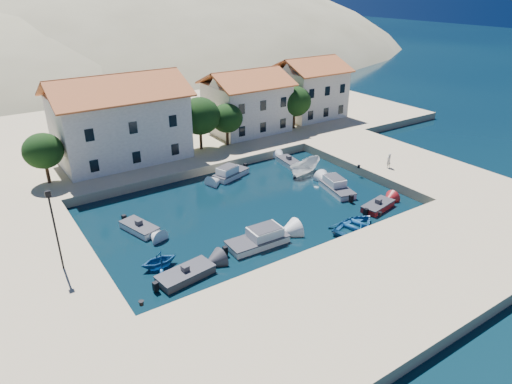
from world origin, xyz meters
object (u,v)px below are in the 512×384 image
cabin_cruiser_south (258,240)px  pedestrian (389,161)px  cabin_cruiser_east (337,188)px  building_mid (246,100)px  building_left (119,117)px  lamppost (54,223)px  rowboat_south (354,229)px  boat_east (305,174)px  building_right (309,87)px

cabin_cruiser_south → pedestrian: 20.92m
cabin_cruiser_east → building_mid: bearing=6.8°
building_left → lamppost: bearing=-119.9°
lamppost → cabin_cruiser_south: size_ratio=1.17×
cabin_cruiser_east → rowboat_south: bearing=161.0°
rowboat_south → boat_east: boat_east is taller
rowboat_south → cabin_cruiser_east: 7.86m
lamppost → pedestrian: bearing=0.4°
lamppost → pedestrian: (35.00, 0.24, -2.92)m
pedestrian → lamppost: bearing=1.7°
building_mid → building_left: bearing=-176.8°
building_left → boat_east: (16.15, -14.09, -5.94)m
building_mid → building_right: bearing=4.8°
building_left → boat_east: bearing=-41.1°
building_mid → boat_east: bearing=-97.0°
building_left → pedestrian: size_ratio=8.85×
building_mid → rowboat_south: 28.67m
cabin_cruiser_south → building_left: bearing=99.0°
building_right → lamppost: size_ratio=1.52×
building_right → rowboat_south: size_ratio=1.95×
cabin_cruiser_south → building_right: bearing=45.6°
building_right → rowboat_south: building_right is taller
building_left → building_mid: building_left is taller
building_left → building_mid: 18.04m
building_left → boat_east: 22.24m
cabin_cruiser_south → rowboat_south: size_ratio=1.10×
building_right → cabin_cruiser_south: size_ratio=1.78×
building_left → lamppost: (-11.50, -20.00, -1.18)m
building_right → lamppost: (-41.50, -22.00, -0.72)m
cabin_cruiser_south → boat_east: (13.12, 9.79, -0.48)m
lamppost → pedestrian: lamppost is taller
building_left → building_mid: size_ratio=1.40×
building_left → building_right: (30.00, 2.00, -0.46)m
building_mid → cabin_cruiser_south: size_ratio=1.98×
building_left → building_right: building_left is taller
building_right → rowboat_south: bearing=-122.7°
building_left → cabin_cruiser_east: 25.93m
lamppost → boat_east: bearing=12.1°
cabin_cruiser_south → boat_east: 16.37m
building_mid → cabin_cruiser_east: 21.45m
building_mid → building_right: 12.04m
pedestrian → cabin_cruiser_east: bearing=1.6°
building_mid → boat_east: 16.07m
cabin_cruiser_east → lamppost: bearing=103.2°
building_right → boat_east: building_right is taller
building_mid → pedestrian: 21.74m
building_mid → rowboat_south: building_mid is taller
building_right → rowboat_south: 34.29m
rowboat_south → building_right: bearing=-42.3°
building_mid → rowboat_south: bearing=-102.9°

